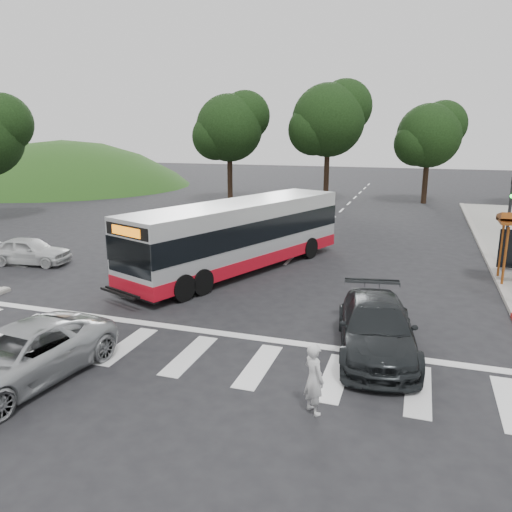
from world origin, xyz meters
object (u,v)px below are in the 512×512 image
at_px(pedestrian, 314,379).
at_px(dark_sedan, 376,328).
at_px(silver_suv_south, 20,356).
at_px(transit_bus, 240,237).

bearing_deg(pedestrian, dark_sedan, -63.36).
xyz_separation_m(dark_sedan, silver_suv_south, (-8.08, -4.45, -0.04)).
bearing_deg(silver_suv_south, transit_bus, 88.93).
bearing_deg(pedestrian, silver_suv_south, 49.94).
distance_m(transit_bus, pedestrian, 11.69).
bearing_deg(pedestrian, transit_bus, -19.46).
relative_size(transit_bus, silver_suv_south, 2.35).
bearing_deg(transit_bus, silver_suv_south, -76.62).
distance_m(pedestrian, silver_suv_south, 7.12).
distance_m(transit_bus, silver_suv_south, 11.36).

